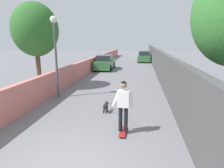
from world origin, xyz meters
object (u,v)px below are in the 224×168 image
Objects in this scene: car_near at (105,63)px; dog at (106,106)px; lamp_post at (55,43)px; tree_left_near at (35,30)px; skateboard at (123,131)px; person_skateboarder at (123,102)px; car_far at (144,57)px.

dog is at bearing -169.01° from car_near.
lamp_post is 1.04× the size of car_near.
tree_left_near is 7.02m from dog.
tree_left_near is 1.25× the size of lamp_post.
tree_left_near is at bearing 48.11° from skateboard.
tree_left_near is 8.78m from skateboard.
car_far is (22.53, -0.94, -0.38)m from person_skateboarder.
lamp_post reaches higher than person_skateboarder.
skateboard is (-5.34, -5.96, -3.62)m from tree_left_near.
tree_left_near is at bearing 55.00° from dog.
car_near is at bearing -3.27° from lamp_post.
dog is (1.82, 0.93, 0.21)m from skateboard.
person_skateboarder is at bearing 153.43° from skateboard.
car_near is 9.40m from car_far.
skateboard is (-3.63, -3.92, -2.86)m from lamp_post.
car_far is at bearing -26.99° from car_near.
skateboard is 1.03m from person_skateboarder.
skateboard is 14.55m from car_near.
person_skateboarder is 0.39× the size of car_far.
car_near is at bearing -16.64° from tree_left_near.
person_skateboarder is 14.54m from car_near.
person_skateboarder reaches higher than dog.
person_skateboarder reaches higher than car_near.
skateboard is 2.06m from dog.
skateboard is 0.18× the size of car_far.
skateboard is at bearing 177.61° from car_far.
car_far reaches higher than dog.
dog is at bearing 27.02° from person_skateboarder.
dog is at bearing 174.84° from car_far.
car_far is (8.38, -4.27, 0.00)m from car_near.
car_far is at bearing -5.16° from dog.
car_near is at bearing 13.22° from person_skateboarder.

